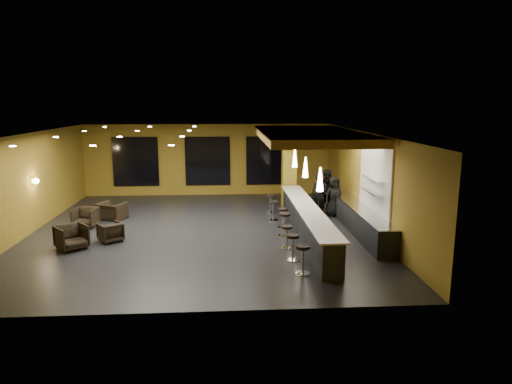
{
  "coord_description": "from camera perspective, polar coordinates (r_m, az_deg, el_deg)",
  "views": [
    {
      "loc": [
        0.93,
        -15.97,
        4.59
      ],
      "look_at": [
        2.0,
        0.5,
        1.3
      ],
      "focal_mm": 32.0,
      "sensor_mm": 36.0,
      "label": 1
    }
  ],
  "objects": [
    {
      "name": "bar_stool_0",
      "position": [
        12.42,
        5.87,
        -7.94
      ],
      "size": [
        0.41,
        0.41,
        0.8
      ],
      "rotation": [
        0.0,
        0.0,
        -0.41
      ],
      "color": "silver",
      "rests_on": "floor"
    },
    {
      "name": "staff_a",
      "position": [
        18.68,
        7.9,
        -0.32
      ],
      "size": [
        0.72,
        0.57,
        1.74
      ],
      "primitive_type": "imported",
      "rotation": [
        0.0,
        0.0,
        -0.27
      ],
      "color": "black",
      "rests_on": "floor"
    },
    {
      "name": "armchair_c",
      "position": [
        18.03,
        -20.53,
        -3.0
      ],
      "size": [
        0.89,
        0.91,
        0.73
      ],
      "primitive_type": "imported",
      "rotation": [
        0.0,
        0.0,
        -0.14
      ],
      "color": "black",
      "rests_on": "floor"
    },
    {
      "name": "bar_stool_6",
      "position": [
        19.01,
        1.82,
        -1.18
      ],
      "size": [
        0.39,
        0.39,
        0.77
      ],
      "rotation": [
        0.0,
        0.0,
        0.15
      ],
      "color": "silver",
      "rests_on": "floor"
    },
    {
      "name": "staff_c",
      "position": [
        18.65,
        9.72,
        -0.58
      ],
      "size": [
        0.9,
        0.7,
        1.62
      ],
      "primitive_type": "imported",
      "rotation": [
        0.0,
        0.0,
        0.26
      ],
      "color": "black",
      "rests_on": "floor"
    },
    {
      "name": "wall_back",
      "position": [
        22.72,
        -6.05,
        4.03
      ],
      "size": [
        12.0,
        0.1,
        3.5
      ],
      "primitive_type": "cube",
      "color": "olive",
      "rests_on": "floor"
    },
    {
      "name": "column",
      "position": [
        19.96,
        4.16,
        3.06
      ],
      "size": [
        0.6,
        0.6,
        3.5
      ],
      "primitive_type": "cube",
      "color": "olive",
      "rests_on": "floor"
    },
    {
      "name": "bar_stool_2",
      "position": [
        14.49,
        3.86,
        -5.26
      ],
      "size": [
        0.37,
        0.37,
        0.74
      ],
      "rotation": [
        0.0,
        0.0,
        0.25
      ],
      "color": "silver",
      "rests_on": "floor"
    },
    {
      "name": "armchair_d",
      "position": [
        18.91,
        -17.59,
        -2.27
      ],
      "size": [
        1.29,
        1.22,
        0.66
      ],
      "primitive_type": "imported",
      "rotation": [
        0.0,
        0.0,
        2.75
      ],
      "color": "black",
      "rests_on": "floor"
    },
    {
      "name": "wall_front",
      "position": [
        9.88,
        -9.0,
        -5.57
      ],
      "size": [
        12.0,
        0.1,
        3.5
      ],
      "primitive_type": "cube",
      "color": "olive",
      "rests_on": "floor"
    },
    {
      "name": "wood_soffit",
      "position": [
        17.29,
        6.57,
        7.12
      ],
      "size": [
        3.6,
        8.0,
        0.28
      ],
      "primitive_type": "cube",
      "color": "olive",
      "rests_on": "ceiling"
    },
    {
      "name": "armchair_b",
      "position": [
        15.95,
        -17.74,
        -4.79
      ],
      "size": [
        0.98,
        0.99,
        0.65
      ],
      "primitive_type": "imported",
      "rotation": [
        0.0,
        0.0,
        3.78
      ],
      "color": "black",
      "rests_on": "floor"
    },
    {
      "name": "pendant_0",
      "position": [
        13.44,
        8.02,
        1.57
      ],
      "size": [
        0.2,
        0.2,
        0.7
      ],
      "primitive_type": "cone",
      "color": "white",
      "rests_on": "wood_soffit"
    },
    {
      "name": "window_right",
      "position": [
        22.69,
        1.55,
        3.95
      ],
      "size": [
        2.2,
        0.06,
        2.4
      ],
      "primitive_type": "cube",
      "color": "black",
      "rests_on": "wall_back"
    },
    {
      "name": "wall_left",
      "position": [
        17.66,
        -26.95,
        0.78
      ],
      "size": [
        0.1,
        13.0,
        3.5
      ],
      "primitive_type": "cube",
      "color": "olive",
      "rests_on": "floor"
    },
    {
      "name": "bar_stool_5",
      "position": [
        17.79,
        2.17,
        -2.05
      ],
      "size": [
        0.39,
        0.39,
        0.77
      ],
      "rotation": [
        0.0,
        0.0,
        0.18
      ],
      "color": "silver",
      "rests_on": "floor"
    },
    {
      "name": "bar_top",
      "position": [
        15.63,
        6.41,
        -1.99
      ],
      "size": [
        0.78,
        8.1,
        0.05
      ],
      "primitive_type": "cube",
      "color": "silver",
      "rests_on": "bar_counter"
    },
    {
      "name": "bar_stool_4",
      "position": [
        16.8,
        3.37,
        -2.93
      ],
      "size": [
        0.37,
        0.37,
        0.74
      ],
      "rotation": [
        0.0,
        0.0,
        0.12
      ],
      "color": "silver",
      "rests_on": "floor"
    },
    {
      "name": "prep_top",
      "position": [
        16.59,
        12.92,
        -1.92
      ],
      "size": [
        0.72,
        6.0,
        0.03
      ],
      "primitive_type": "cube",
      "color": "silver",
      "rests_on": "prep_counter"
    },
    {
      "name": "wall_right",
      "position": [
        17.01,
        13.86,
        1.33
      ],
      "size": [
        0.1,
        13.0,
        3.5
      ],
      "primitive_type": "cube",
      "color": "olive",
      "rests_on": "floor"
    },
    {
      "name": "pendant_2",
      "position": [
        18.31,
        4.87,
        4.21
      ],
      "size": [
        0.2,
        0.2,
        0.7
      ],
      "primitive_type": "cone",
      "color": "white",
      "rests_on": "wood_soffit"
    },
    {
      "name": "pendant_1",
      "position": [
        15.86,
        6.2,
        3.09
      ],
      "size": [
        0.2,
        0.2,
        0.7
      ],
      "primitive_type": "cone",
      "color": "white",
      "rests_on": "wood_soffit"
    },
    {
      "name": "wall_shelf_upper",
      "position": [
        15.76,
        14.41,
        1.64
      ],
      "size": [
        0.3,
        1.5,
        0.03
      ],
      "primitive_type": "cube",
      "color": "silver",
      "rests_on": "wall_right"
    },
    {
      "name": "wall_shelf_lower",
      "position": [
        15.84,
        14.33,
        0.04
      ],
      "size": [
        0.3,
        1.5,
        0.03
      ],
      "primitive_type": "cube",
      "color": "silver",
      "rests_on": "wall_right"
    },
    {
      "name": "prep_counter",
      "position": [
        16.7,
        12.85,
        -3.44
      ],
      "size": [
        0.7,
        6.0,
        0.86
      ],
      "primitive_type": "cube",
      "color": "black",
      "rests_on": "floor"
    },
    {
      "name": "staff_b",
      "position": [
        18.97,
        8.99,
        -0.0
      ],
      "size": [
        0.98,
        0.81,
        1.85
      ],
      "primitive_type": "imported",
      "rotation": [
        0.0,
        0.0,
        0.13
      ],
      "color": "black",
      "rests_on": "floor"
    },
    {
      "name": "tile_backsplash",
      "position": [
        16.0,
        14.66,
        1.59
      ],
      "size": [
        0.06,
        3.2,
        2.4
      ],
      "primitive_type": "cube",
      "color": "white",
      "rests_on": "wall_right"
    },
    {
      "name": "bar_counter",
      "position": [
        15.75,
        6.37,
        -3.84
      ],
      "size": [
        0.6,
        8.0,
        1.0
      ],
      "primitive_type": "cube",
      "color": "black",
      "rests_on": "floor"
    },
    {
      "name": "ceiling",
      "position": [
        16.03,
        -7.1,
        7.47
      ],
      "size": [
        12.0,
        13.0,
        0.1
      ],
      "primitive_type": "cube",
      "color": "black"
    },
    {
      "name": "armchair_a",
      "position": [
        15.54,
        -22.06,
        -5.24
      ],
      "size": [
        1.2,
        1.2,
        0.79
      ],
      "primitive_type": "imported",
      "rotation": [
        0.0,
        0.0,
        0.71
      ],
      "color": "black",
      "rests_on": "floor"
    },
    {
      "name": "floor",
      "position": [
        16.66,
        -6.8,
        -4.98
      ],
      "size": [
        12.0,
        13.0,
        0.1
      ],
      "primitive_type": "cube",
      "color": "black",
      "rests_on": "ground"
    },
    {
      "name": "window_center",
      "position": [
        22.61,
        -6.06,
        3.87
      ],
      "size": [
        2.2,
        0.06,
        2.4
      ],
      "primitive_type": "cube",
      "color": "black",
      "rests_on": "wall_back"
    },
    {
      "name": "bar_stool_1",
      "position": [
        13.43,
        4.6,
        -6.5
      ],
      "size": [
        0.39,
        0.39,
        0.78
      ],
      "rotation": [
        0.0,
        0.0,
        -0.38
      ],
      "color": "silver",
      "rests_on": "floor"
    },
    {
      "name": "window_left",
      "position": [
        23.02,
        -14.81,
        3.69
      ],
      "size": [
        2.2,
        0.06,
        2.4
      ],
      "primitive_type": "cube",
      "color": "black",
      "rests_on": "wall_back"
    },
    {
      "name": "wall_sconce",
      "position": [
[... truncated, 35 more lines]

